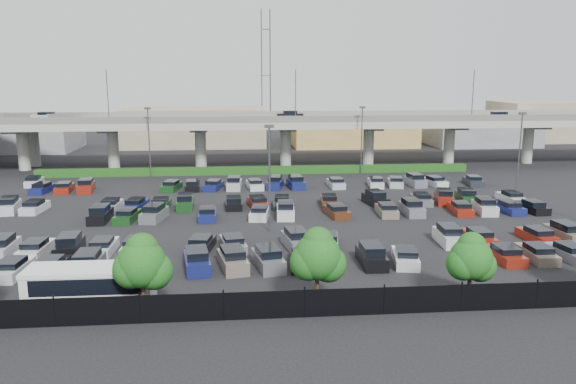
# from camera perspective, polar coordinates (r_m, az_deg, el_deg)

# --- Properties ---
(ground) EXTENTS (280.00, 280.00, 0.00)m
(ground) POSITION_cam_1_polar(r_m,az_deg,el_deg) (62.19, -2.29, -2.03)
(ground) COLOR black
(overpass) EXTENTS (150.00, 13.00, 15.80)m
(overpass) POSITION_cam_1_polar(r_m,az_deg,el_deg) (92.73, -3.48, 6.83)
(overpass) COLOR gray
(overpass) RESTS_ON ground
(hedge) EXTENTS (66.00, 1.60, 1.10)m
(hedge) POSITION_cam_1_polar(r_m,az_deg,el_deg) (86.57, -3.14, 2.21)
(hedge) COLOR #144313
(hedge) RESTS_ON ground
(fence) EXTENTS (70.00, 0.10, 2.00)m
(fence) POSITION_cam_1_polar(r_m,az_deg,el_deg) (35.28, -0.02, -11.33)
(fence) COLOR black
(fence) RESTS_ON ground
(tree_row) EXTENTS (65.07, 3.66, 5.94)m
(tree_row) POSITION_cam_1_polar(r_m,az_deg,el_deg) (35.81, 0.98, -6.51)
(tree_row) COLOR #332316
(tree_row) RESTS_ON ground
(shuttle_bus) EXTENTS (8.17, 2.87, 2.62)m
(shuttle_bus) POSITION_cam_1_polar(r_m,az_deg,el_deg) (39.13, -19.41, -8.84)
(shuttle_bus) COLOR silver
(shuttle_bus) RESTS_ON ground
(parked_cars) EXTENTS (63.04, 41.63, 1.67)m
(parked_cars) POSITION_cam_1_polar(r_m,az_deg,el_deg) (57.97, -2.72, -2.42)
(parked_cars) COLOR slate
(parked_cars) RESTS_ON ground
(light_poles) EXTENTS (66.90, 48.38, 10.30)m
(light_poles) POSITION_cam_1_polar(r_m,az_deg,el_deg) (62.94, -6.19, 3.85)
(light_poles) COLOR #46474B
(light_poles) RESTS_ON ground
(distant_buildings) EXTENTS (138.00, 24.00, 9.00)m
(distant_buildings) POSITION_cam_1_polar(r_m,az_deg,el_deg) (123.62, 1.99, 6.53)
(distant_buildings) COLOR slate
(distant_buildings) RESTS_ON ground
(comm_tower) EXTENTS (2.40, 2.40, 30.00)m
(comm_tower) POSITION_cam_1_polar(r_m,az_deg,el_deg) (134.55, -2.25, 12.00)
(comm_tower) COLOR #46474B
(comm_tower) RESTS_ON ground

